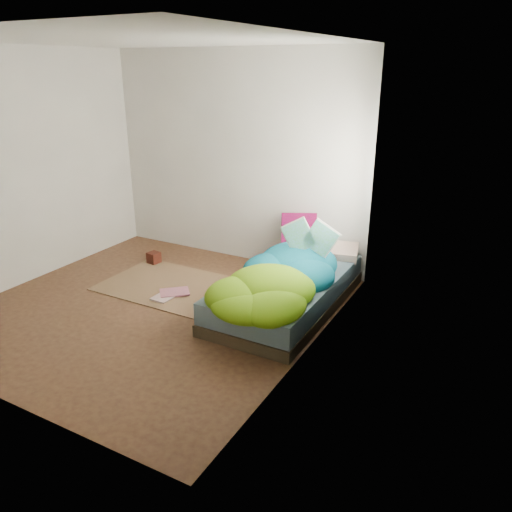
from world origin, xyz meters
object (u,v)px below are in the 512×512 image
at_px(bed, 287,292).
at_px(floor_book_b, 174,288).
at_px(pillow_magenta, 299,230).
at_px(floor_book_a, 158,295).
at_px(open_book, 310,228).
at_px(wooden_box, 154,258).

xyz_separation_m(bed, floor_book_b, (-1.29, -0.25, -0.14)).
height_order(pillow_magenta, floor_book_a, pillow_magenta).
bearing_deg(floor_book_b, bed, 58.58).
xyz_separation_m(pillow_magenta, open_book, (0.42, -0.68, 0.28)).
xyz_separation_m(pillow_magenta, floor_book_a, (-1.08, -1.36, -0.52)).
height_order(bed, open_book, open_book).
xyz_separation_m(wooden_box, floor_book_a, (0.67, -0.76, -0.06)).
bearing_deg(floor_book_b, floor_book_a, -57.32).
bearing_deg(floor_book_a, pillow_magenta, 53.29).
height_order(wooden_box, floor_book_b, wooden_box).
height_order(bed, pillow_magenta, pillow_magenta).
bearing_deg(open_book, floor_book_b, -168.41).
height_order(bed, floor_book_b, bed).
bearing_deg(bed, open_book, 55.16).
height_order(open_book, floor_book_b, open_book).
bearing_deg(open_book, wooden_box, 171.64).
relative_size(bed, open_book, 3.99).
relative_size(wooden_box, floor_book_a, 0.49).
relative_size(bed, floor_book_b, 6.28).
bearing_deg(wooden_box, bed, -8.18).
height_order(bed, floor_book_a, bed).
distance_m(open_book, floor_book_a, 1.83).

